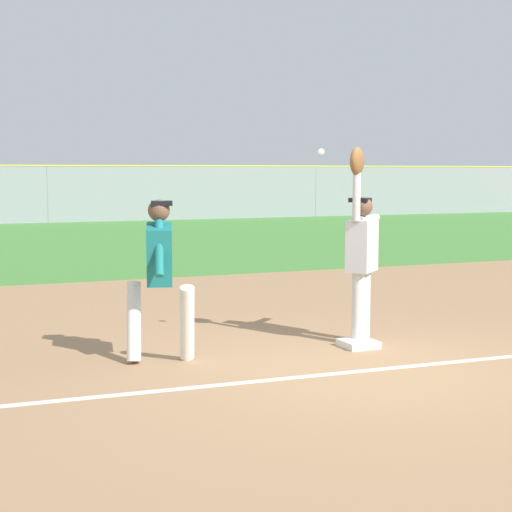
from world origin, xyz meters
The scene contains 8 objects.
ground_plane centered at (0.00, 0.00, 0.00)m, with size 78.43×78.43×0.00m, color #A37A54.
outfield_grass centered at (0.00, 16.12, 0.01)m, with size 46.31×17.23×0.01m, color #478438.
first_base centered at (0.50, 0.92, 0.04)m, with size 0.38×0.38×0.08m, color white.
fielder centered at (0.62, 1.09, 1.12)m, with size 0.74×0.68×2.28m.
runner centered at (-1.79, 1.07, 1.00)m, with size 0.76×0.83×1.72m.
baseball centered at (0.04, 1.00, 2.22)m, with size 0.07×0.07×0.07m, color white.
outfield_fence centered at (0.00, 24.73, 1.13)m, with size 46.39×0.08×2.26m.
parked_car_black centered at (4.75, 28.75, 0.67)m, with size 4.45×2.21×1.25m.
Camera 1 is at (-3.90, -6.94, 2.01)m, focal length 55.62 mm.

